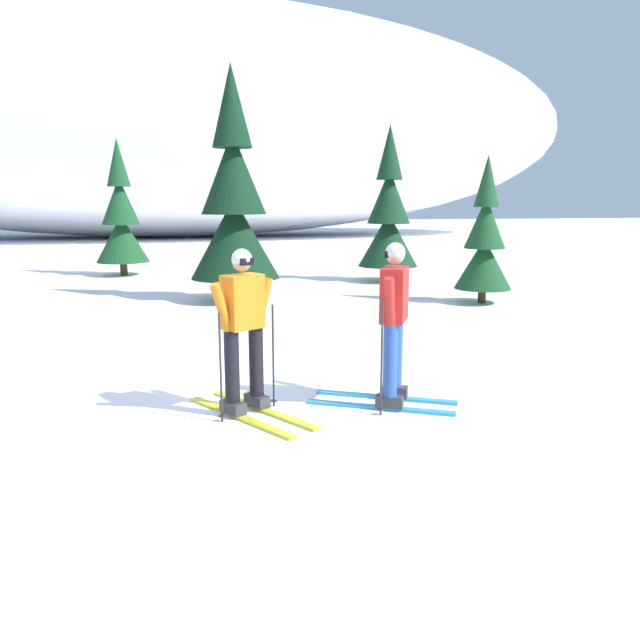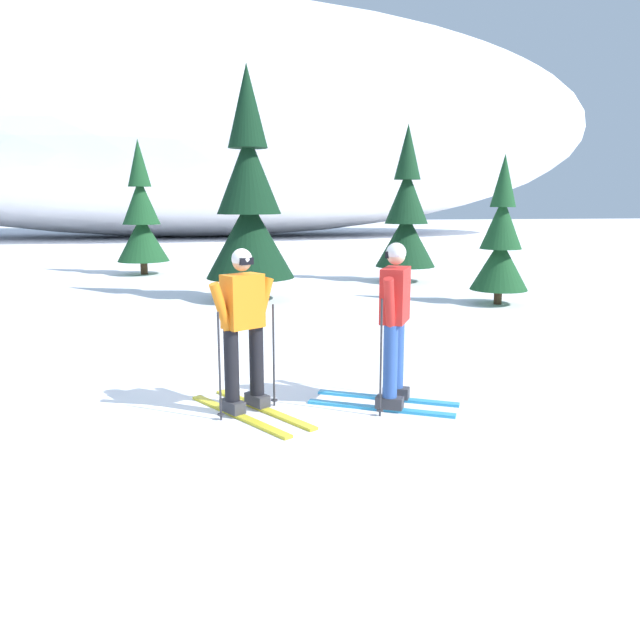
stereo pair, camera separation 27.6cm
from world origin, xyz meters
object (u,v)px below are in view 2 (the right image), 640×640
at_px(pine_tree_far_left, 141,219).
at_px(pine_tree_center_right, 406,217).
at_px(pine_tree_far_right, 501,243).
at_px(skier_orange_jacket, 244,329).
at_px(skier_red_jacket, 394,321).
at_px(pine_tree_center_left, 249,204).

xyz_separation_m(pine_tree_far_left, pine_tree_center_right, (7.09, -2.87, 0.09)).
relative_size(pine_tree_far_left, pine_tree_far_right, 1.26).
xyz_separation_m(skier_orange_jacket, skier_red_jacket, (1.56, -0.06, 0.05)).
height_order(pine_tree_far_left, pine_tree_center_right, pine_tree_center_right).
height_order(pine_tree_center_left, pine_tree_far_right, pine_tree_center_left).
bearing_deg(pine_tree_center_left, pine_tree_far_right, -15.35).
bearing_deg(skier_red_jacket, pine_tree_far_right, 56.46).
distance_m(skier_orange_jacket, pine_tree_far_left, 12.95).
bearing_deg(pine_tree_center_left, pine_tree_far_left, 118.13).
height_order(skier_orange_jacket, pine_tree_center_left, pine_tree_center_left).
bearing_deg(pine_tree_far_left, pine_tree_center_left, -61.87).
bearing_deg(skier_red_jacket, skier_orange_jacket, 177.71).
bearing_deg(pine_tree_far_left, skier_red_jacket, -72.82).
bearing_deg(skier_orange_jacket, pine_tree_center_left, 86.46).
bearing_deg(pine_tree_center_left, pine_tree_center_right, 30.09).
height_order(pine_tree_far_left, pine_tree_center_left, pine_tree_center_left).
xyz_separation_m(skier_red_jacket, pine_tree_center_right, (3.14, 9.90, 0.79)).
distance_m(skier_orange_jacket, pine_tree_center_right, 10.93).
xyz_separation_m(skier_red_jacket, pine_tree_far_right, (4.00, 6.04, 0.37)).
distance_m(skier_red_jacket, pine_tree_far_right, 7.26).
bearing_deg(pine_tree_center_left, skier_red_jacket, -81.59).
relative_size(skier_red_jacket, pine_tree_far_right, 0.56).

